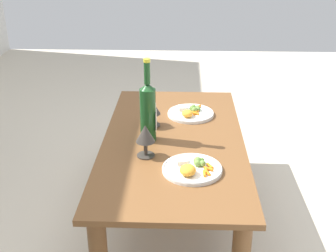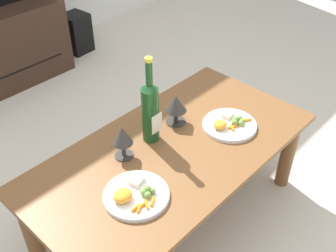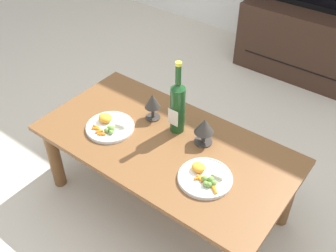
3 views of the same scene
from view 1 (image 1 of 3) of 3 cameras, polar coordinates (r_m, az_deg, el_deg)
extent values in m
plane|color=beige|center=(2.29, 0.65, -11.62)|extent=(6.40, 6.40, 0.00)
cube|color=brown|center=(2.07, 0.70, -2.02)|extent=(1.27, 0.66, 0.03)
cylinder|color=brown|center=(2.68, 6.64, -0.79)|extent=(0.07, 0.07, 0.42)
cylinder|color=brown|center=(2.69, -4.64, -0.61)|extent=(0.07, 0.07, 0.42)
cylinder|color=#19471E|center=(2.00, -2.62, 1.42)|extent=(0.07, 0.07, 0.25)
cone|color=#19471E|center=(1.95, -2.69, 5.14)|extent=(0.07, 0.07, 0.03)
cylinder|color=#19471E|center=(1.93, -2.73, 6.88)|extent=(0.03, 0.03, 0.10)
cylinder|color=yellow|center=(1.92, -2.77, 8.52)|extent=(0.03, 0.03, 0.02)
cube|color=silver|center=(2.01, -1.53, 0.75)|extent=(0.06, 0.00, 0.09)
cylinder|color=#38332D|center=(1.92, -2.90, -3.82)|extent=(0.08, 0.08, 0.01)
cylinder|color=#38332D|center=(1.90, -2.92, -2.89)|extent=(0.02, 0.02, 0.06)
cone|color=#38332D|center=(1.87, -2.97, -0.97)|extent=(0.08, 0.08, 0.08)
cylinder|color=#38332D|center=(2.20, -2.22, 0.13)|extent=(0.09, 0.09, 0.01)
cylinder|color=#38332D|center=(2.18, -2.23, 0.91)|extent=(0.02, 0.02, 0.06)
cone|color=#38332D|center=(2.16, -2.26, 2.56)|extent=(0.10, 0.10, 0.08)
cylinder|color=white|center=(1.80, 3.16, -5.66)|extent=(0.25, 0.25, 0.01)
torus|color=white|center=(1.80, 3.16, -5.44)|extent=(0.25, 0.25, 0.01)
ellipsoid|color=orange|center=(1.75, 2.59, -5.74)|extent=(0.07, 0.07, 0.04)
cube|color=beige|center=(1.83, 1.80, -4.53)|extent=(0.06, 0.06, 0.02)
cylinder|color=orange|center=(1.76, 4.77, -6.17)|extent=(0.04, 0.01, 0.01)
cylinder|color=orange|center=(1.77, 5.13, -6.03)|extent=(0.04, 0.03, 0.01)
cylinder|color=orange|center=(1.78, 4.99, -5.78)|extent=(0.04, 0.01, 0.01)
cylinder|color=orange|center=(1.81, 5.45, -5.17)|extent=(0.04, 0.03, 0.01)
cylinder|color=orange|center=(1.79, 5.28, -5.55)|extent=(0.03, 0.04, 0.01)
sphere|color=olive|center=(1.81, 4.49, -4.86)|extent=(0.03, 0.03, 0.03)
sphere|color=olive|center=(1.81, 3.84, -4.84)|extent=(0.03, 0.03, 0.03)
sphere|color=olive|center=(1.84, 4.36, -4.47)|extent=(0.02, 0.02, 0.02)
sphere|color=olive|center=(1.81, 3.91, -4.92)|extent=(0.02, 0.02, 0.02)
sphere|color=olive|center=(1.82, 3.84, -4.52)|extent=(0.03, 0.03, 0.03)
cylinder|color=white|center=(2.32, 2.97, 1.57)|extent=(0.24, 0.24, 0.01)
torus|color=white|center=(2.31, 2.97, 1.75)|extent=(0.24, 0.24, 0.01)
ellipsoid|color=orange|center=(2.26, 2.53, 1.64)|extent=(0.06, 0.06, 0.04)
cube|color=beige|center=(2.35, 1.93, 2.36)|extent=(0.06, 0.05, 0.02)
cylinder|color=orange|center=(2.38, 3.97, 2.52)|extent=(0.04, 0.03, 0.01)
cylinder|color=orange|center=(2.37, 3.65, 2.44)|extent=(0.04, 0.04, 0.01)
cylinder|color=orange|center=(2.35, 3.68, 2.24)|extent=(0.04, 0.02, 0.01)
cylinder|color=orange|center=(2.34, 3.63, 2.11)|extent=(0.03, 0.04, 0.01)
cylinder|color=orange|center=(2.30, 3.61, 1.73)|extent=(0.04, 0.03, 0.01)
cylinder|color=orange|center=(2.30, 3.60, 1.67)|extent=(0.03, 0.04, 0.01)
sphere|color=olive|center=(2.36, 3.33, 2.51)|extent=(0.03, 0.03, 0.03)
sphere|color=olive|center=(2.34, 3.95, 2.24)|extent=(0.03, 0.03, 0.03)
sphere|color=olive|center=(2.35, 3.83, 2.38)|extent=(0.02, 0.02, 0.02)
sphere|color=olive|center=(2.34, 3.15, 2.35)|extent=(0.03, 0.03, 0.03)
sphere|color=olive|center=(2.32, 3.43, 2.12)|extent=(0.03, 0.03, 0.03)
camera|label=2|loc=(1.23, 51.08, 26.48)|focal=43.54mm
camera|label=3|loc=(2.94, 27.38, 29.72)|focal=41.86mm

